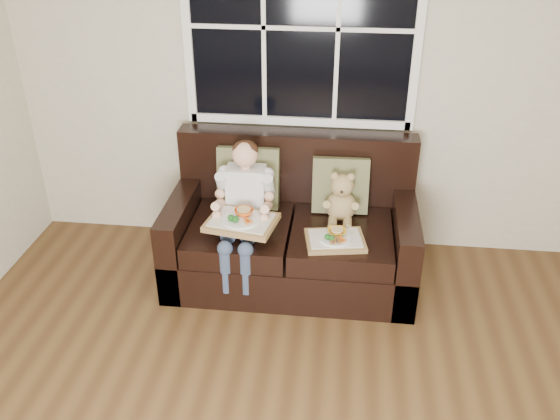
# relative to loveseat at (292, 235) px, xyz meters

# --- Properties ---
(room_walls) EXTENTS (4.52, 5.02, 2.71)m
(room_walls) POSITION_rel_loveseat_xyz_m (0.17, -2.02, 1.28)
(room_walls) COLOR #BCB19C
(room_walls) RESTS_ON ground
(window_back) EXTENTS (1.62, 0.04, 1.37)m
(window_back) POSITION_rel_loveseat_xyz_m (0.00, 0.46, 1.34)
(window_back) COLOR black
(window_back) RESTS_ON room_walls
(loveseat) EXTENTS (1.70, 0.92, 0.96)m
(loveseat) POSITION_rel_loveseat_xyz_m (0.00, 0.00, 0.00)
(loveseat) COLOR black
(loveseat) RESTS_ON ground
(pillow_left) EXTENTS (0.44, 0.20, 0.45)m
(pillow_left) POSITION_rel_loveseat_xyz_m (-0.33, 0.15, 0.36)
(pillow_left) COLOR #696C43
(pillow_left) RESTS_ON loveseat
(pillow_right) EXTENTS (0.40, 0.20, 0.40)m
(pillow_right) POSITION_rel_loveseat_xyz_m (0.32, 0.15, 0.34)
(pillow_right) COLOR #696C43
(pillow_right) RESTS_ON loveseat
(child) EXTENTS (0.38, 0.60, 0.87)m
(child) POSITION_rel_loveseat_xyz_m (-0.32, -0.12, 0.34)
(child) COLOR silver
(child) RESTS_ON loveseat
(teddy_bear) EXTENTS (0.21, 0.27, 0.37)m
(teddy_bear) POSITION_rel_loveseat_xyz_m (0.33, 0.02, 0.29)
(teddy_bear) COLOR tan
(teddy_bear) RESTS_ON loveseat
(tray_left) EXTENTS (0.49, 0.41, 0.10)m
(tray_left) POSITION_rel_loveseat_xyz_m (-0.30, -0.30, 0.27)
(tray_left) COLOR #A3804A
(tray_left) RESTS_ON child
(tray_right) EXTENTS (0.42, 0.35, 0.09)m
(tray_right) POSITION_rel_loveseat_xyz_m (0.31, -0.29, 0.17)
(tray_right) COLOR #A3804A
(tray_right) RESTS_ON loveseat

